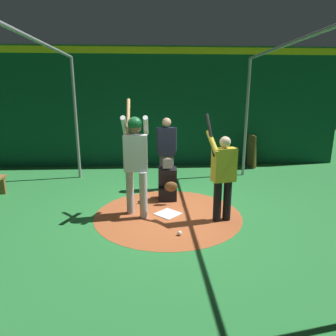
# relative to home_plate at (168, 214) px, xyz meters

# --- Properties ---
(ground_plane) EXTENTS (27.87, 27.87, 0.00)m
(ground_plane) POSITION_rel_home_plate_xyz_m (0.00, 0.00, -0.01)
(ground_plane) COLOR #287A38
(dirt_circle) EXTENTS (2.89, 2.89, 0.01)m
(dirt_circle) POSITION_rel_home_plate_xyz_m (0.00, 0.00, -0.01)
(dirt_circle) COLOR #AD562D
(dirt_circle) RESTS_ON ground
(home_plate) EXTENTS (0.59, 0.59, 0.01)m
(home_plate) POSITION_rel_home_plate_xyz_m (0.00, 0.00, 0.00)
(home_plate) COLOR white
(home_plate) RESTS_ON dirt_circle
(batter) EXTENTS (0.68, 0.49, 2.24)m
(batter) POSITION_rel_home_plate_xyz_m (0.01, -0.61, 1.18)
(batter) COLOR #B3B3B7
(batter) RESTS_ON ground
(catcher) EXTENTS (0.58, 0.40, 0.98)m
(catcher) POSITION_rel_home_plate_xyz_m (-0.82, 0.04, 0.38)
(catcher) COLOR black
(catcher) RESTS_ON ground
(umpire) EXTENTS (0.22, 0.49, 1.78)m
(umpire) POSITION_rel_home_plate_xyz_m (-1.62, 0.06, 0.99)
(umpire) COLOR #4C4C51
(umpire) RESTS_ON ground
(visitor) EXTENTS (0.54, 0.56, 1.98)m
(visitor) POSITION_rel_home_plate_xyz_m (0.33, 0.99, 0.91)
(visitor) COLOR black
(visitor) RESTS_ON ground
(back_wall) EXTENTS (0.22, 11.87, 3.80)m
(back_wall) POSITION_rel_home_plate_xyz_m (-4.28, 0.00, 1.90)
(back_wall) COLOR #0F472D
(back_wall) RESTS_ON ground
(cage_frame) EXTENTS (5.74, 4.86, 3.31)m
(cage_frame) POSITION_rel_home_plate_xyz_m (0.00, 0.00, 2.28)
(cage_frame) COLOR gray
(cage_frame) RESTS_ON ground
(bat_rack) EXTENTS (1.06, 0.20, 1.05)m
(bat_rack) POSITION_rel_home_plate_xyz_m (-4.04, 2.98, 0.48)
(bat_rack) COLOR olive
(bat_rack) RESTS_ON ground
(baseball_0) EXTENTS (0.07, 0.07, 0.07)m
(baseball_0) POSITION_rel_home_plate_xyz_m (0.90, 0.15, 0.03)
(baseball_0) COLOR white
(baseball_0) RESTS_ON dirt_circle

